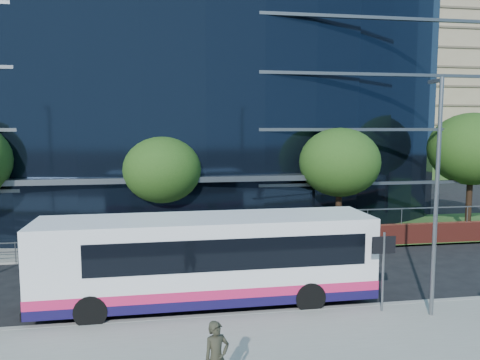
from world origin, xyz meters
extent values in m
plane|color=black|center=(0.00, 0.00, 0.00)|extent=(200.00, 200.00, 0.00)
cube|color=gray|center=(0.00, -1.00, 0.08)|extent=(80.00, 0.25, 0.16)
cube|color=gold|center=(0.00, -0.80, 0.01)|extent=(80.00, 0.08, 0.01)
cube|color=gold|center=(0.00, -0.65, 0.01)|extent=(80.00, 0.08, 0.01)
cube|color=gray|center=(-6.00, 11.00, 0.05)|extent=(50.00, 8.00, 0.10)
cube|color=black|center=(-4.00, 24.00, 8.00)|extent=(38.00, 16.00, 16.00)
cube|color=#595E66|center=(-4.00, 9.50, 3.70)|extent=(22.00, 1.20, 0.30)
cube|color=slate|center=(-8.00, 7.00, 1.05)|extent=(24.00, 0.05, 0.05)
cube|color=slate|center=(-8.00, 7.00, 0.60)|extent=(24.00, 0.05, 0.05)
cylinder|color=slate|center=(-8.00, 7.00, 0.55)|extent=(0.04, 0.04, 1.10)
cube|color=#2D511E|center=(32.00, 56.00, 2.00)|extent=(60.00, 42.00, 4.00)
cube|color=tan|center=(32.00, 58.00, 17.00)|extent=(50.00, 12.00, 26.00)
cylinder|color=slate|center=(4.50, -1.60, 1.55)|extent=(0.08, 0.08, 2.80)
cube|color=black|center=(4.50, -1.58, 2.50)|extent=(0.85, 0.06, 0.60)
cylinder|color=black|center=(-3.00, 9.50, 1.43)|extent=(0.36, 0.36, 2.86)
ellipsoid|color=#173F12|center=(-3.00, 9.50, 4.23)|extent=(4.29, 4.29, 3.65)
cylinder|color=black|center=(7.00, 9.00, 1.54)|extent=(0.36, 0.36, 3.08)
ellipsoid|color=#173F12|center=(7.00, 9.00, 4.55)|extent=(4.62, 4.62, 3.93)
cylinder|color=black|center=(16.00, 10.00, 1.76)|extent=(0.36, 0.36, 3.52)
ellipsoid|color=#173F12|center=(16.00, 10.00, 5.20)|extent=(5.28, 5.28, 4.49)
cylinder|color=black|center=(24.00, 40.00, 1.54)|extent=(0.36, 0.36, 3.08)
ellipsoid|color=#173F12|center=(24.00, 40.00, 4.55)|extent=(4.62, 4.62, 3.93)
cylinder|color=black|center=(40.00, 42.00, 1.43)|extent=(0.36, 0.36, 2.86)
ellipsoid|color=#173F12|center=(40.00, 42.00, 4.23)|extent=(4.29, 4.29, 3.65)
cylinder|color=slate|center=(6.00, -2.20, 4.15)|extent=(0.14, 0.14, 8.00)
cube|color=slate|center=(6.00, -1.85, 8.05)|extent=(0.15, 0.70, 0.12)
cube|color=white|center=(-1.43, 0.30, 1.84)|extent=(12.10, 2.84, 2.91)
cube|color=#150F3E|center=(-1.43, 0.30, 0.55)|extent=(12.12, 2.89, 0.33)
cube|color=#D81F5A|center=(-1.43, 0.30, 0.88)|extent=(12.12, 2.89, 0.33)
cube|color=black|center=(-0.77, 0.31, 2.25)|extent=(9.69, 2.87, 1.10)
cube|color=black|center=(-7.50, 0.25, 1.98)|extent=(0.10, 2.36, 1.70)
cube|color=black|center=(-7.51, 0.25, 2.99)|extent=(0.12, 2.25, 0.44)
cube|color=yellow|center=(-7.55, 0.53, 2.99)|extent=(0.05, 1.21, 0.24)
cube|color=black|center=(-7.50, 0.25, 0.49)|extent=(0.12, 2.64, 0.26)
cylinder|color=black|center=(-5.38, -0.98, 0.55)|extent=(1.10, 0.34, 1.10)
cylinder|color=black|center=(2.09, -0.93, 0.55)|extent=(1.10, 0.34, 1.10)
imported|color=#302E21|center=(-1.78, -5.76, 1.05)|extent=(0.77, 0.64, 1.81)
camera|label=1|loc=(-2.96, -16.29, 6.53)|focal=35.00mm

